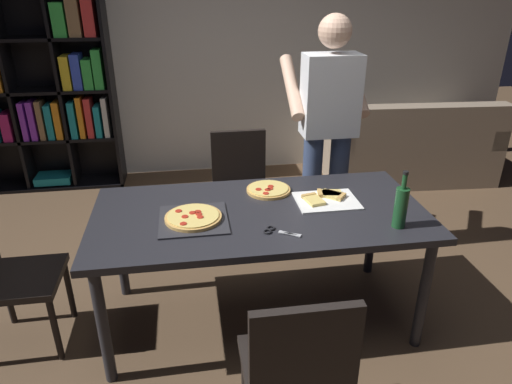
{
  "coord_description": "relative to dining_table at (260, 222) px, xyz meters",
  "views": [
    {
      "loc": [
        -0.38,
        -2.3,
        1.95
      ],
      "look_at": [
        0.0,
        0.15,
        0.8
      ],
      "focal_mm": 32.43,
      "sensor_mm": 36.0,
      "label": 1
    }
  ],
  "objects": [
    {
      "name": "chair_left_end",
      "position": [
        -1.43,
        0.0,
        -0.17
      ],
      "size": [
        0.42,
        0.42,
        0.9
      ],
      "color": "black",
      "rests_on": "ground_plane"
    },
    {
      "name": "chair_far_side",
      "position": [
        0.0,
        0.94,
        -0.17
      ],
      "size": [
        0.42,
        0.42,
        0.9
      ],
      "color": "black",
      "rests_on": "ground_plane"
    },
    {
      "name": "kitchen_scissors",
      "position": [
        0.05,
        -0.25,
        0.07
      ],
      "size": [
        0.19,
        0.14,
        0.01
      ],
      "color": "silver",
      "rests_on": "dining_table"
    },
    {
      "name": "pizza_slices_on_towel",
      "position": [
        0.41,
        0.08,
        0.08
      ],
      "size": [
        0.36,
        0.28,
        0.03
      ],
      "color": "white",
      "rests_on": "dining_table"
    },
    {
      "name": "person_serving_pizza",
      "position": [
        0.6,
        0.72,
        0.32
      ],
      "size": [
        0.55,
        0.54,
        1.75
      ],
      "color": "#38476B",
      "rests_on": "ground_plane"
    },
    {
      "name": "dining_table",
      "position": [
        0.0,
        0.0,
        0.0
      ],
      "size": [
        1.88,
        0.91,
        0.75
      ],
      "color": "#232328",
      "rests_on": "ground_plane"
    },
    {
      "name": "second_pizza_plain",
      "position": [
        0.09,
        0.26,
        0.08
      ],
      "size": [
        0.27,
        0.27,
        0.03
      ],
      "color": "tan",
      "rests_on": "dining_table"
    },
    {
      "name": "couch",
      "position": [
        1.9,
        1.99,
        -0.38
      ],
      "size": [
        1.75,
        0.95,
        0.85
      ],
      "color": "gray",
      "rests_on": "ground_plane"
    },
    {
      "name": "pepperoni_pizza_on_tray",
      "position": [
        -0.38,
        -0.06,
        0.08
      ],
      "size": [
        0.37,
        0.37,
        0.04
      ],
      "color": "#2D2D33",
      "rests_on": "dining_table"
    },
    {
      "name": "bookshelf",
      "position": [
        -1.72,
        2.38,
        0.29
      ],
      "size": [
        1.4,
        0.35,
        1.95
      ],
      "color": "black",
      "rests_on": "ground_plane"
    },
    {
      "name": "wine_bottle",
      "position": [
        0.7,
        -0.29,
        0.19
      ],
      "size": [
        0.07,
        0.07,
        0.32
      ],
      "color": "#194723",
      "rests_on": "dining_table"
    },
    {
      "name": "ground_plane",
      "position": [
        0.0,
        0.0,
        -0.68
      ],
      "size": [
        12.0,
        12.0,
        0.0
      ],
      "primitive_type": "plane",
      "color": "brown"
    },
    {
      "name": "back_wall",
      "position": [
        0.0,
        2.6,
        0.72
      ],
      "size": [
        6.4,
        0.1,
        2.8
      ],
      "primitive_type": "cube",
      "color": "silver",
      "rests_on": "ground_plane"
    },
    {
      "name": "chair_near_camera",
      "position": [
        -0.0,
        -0.94,
        -0.17
      ],
      "size": [
        0.42,
        0.42,
        0.9
      ],
      "color": "black",
      "rests_on": "ground_plane"
    }
  ]
}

